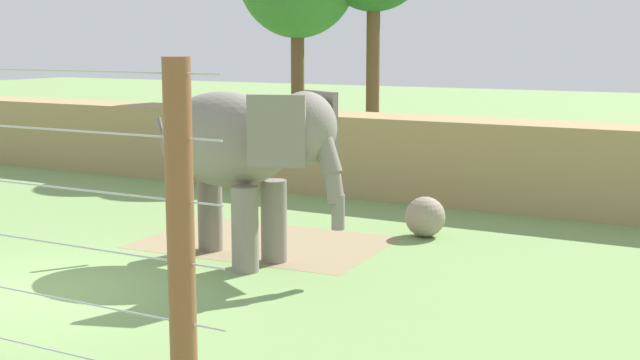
{
  "coord_description": "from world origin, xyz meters",
  "views": [
    {
      "loc": [
        10.25,
        -9.62,
        3.97
      ],
      "look_at": [
        2.66,
        4.24,
        1.4
      ],
      "focal_mm": 48.13,
      "sensor_mm": 36.0,
      "label": 1
    }
  ],
  "objects": [
    {
      "name": "ground_plane",
      "position": [
        0.0,
        0.0,
        0.0
      ],
      "size": [
        120.0,
        120.0,
        0.0
      ],
      "primitive_type": "plane",
      "color": "#759956"
    },
    {
      "name": "elephant",
      "position": [
        1.75,
        2.92,
        2.08
      ],
      "size": [
        4.24,
        1.89,
        3.15
      ],
      "color": "gray",
      "rests_on": "ground"
    },
    {
      "name": "embankment_wall",
      "position": [
        0.0,
        10.46,
        1.03
      ],
      "size": [
        36.0,
        1.8,
        2.07
      ],
      "primitive_type": "cube",
      "color": "tan",
      "rests_on": "ground"
    },
    {
      "name": "enrichment_ball",
      "position": [
        3.89,
        6.47,
        0.41
      ],
      "size": [
        0.83,
        0.83,
        0.83
      ],
      "primitive_type": "sphere",
      "color": "gray",
      "rests_on": "ground"
    },
    {
      "name": "dirt_patch",
      "position": [
        1.27,
        4.45,
        0.0
      ],
      "size": [
        4.91,
        3.49,
        0.01
      ],
      "primitive_type": "cube",
      "rotation": [
        0.0,
        0.0,
        0.06
      ],
      "color": "#937F5B",
      "rests_on": "ground"
    }
  ]
}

